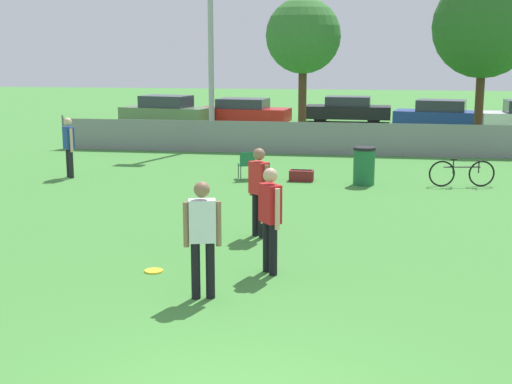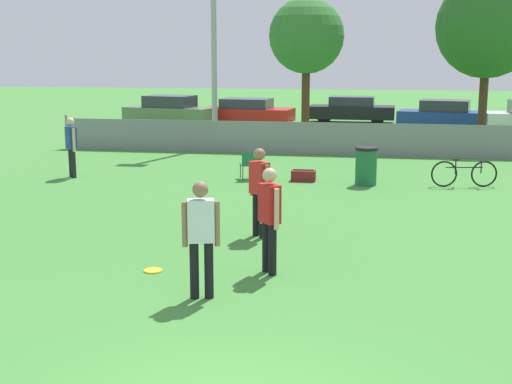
{
  "view_description": "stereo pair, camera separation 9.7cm",
  "coord_description": "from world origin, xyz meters",
  "views": [
    {
      "loc": [
        1.26,
        -6.17,
        3.48
      ],
      "look_at": [
        -0.68,
        5.91,
        1.05
      ],
      "focal_mm": 50.0,
      "sensor_mm": 36.0,
      "label": 1
    },
    {
      "loc": [
        1.36,
        -6.15,
        3.48
      ],
      "look_at": [
        -0.68,
        5.91,
        1.05
      ],
      "focal_mm": 50.0,
      "sensor_mm": 36.0,
      "label": 2
    }
  ],
  "objects": [
    {
      "name": "trash_bin",
      "position": [
        1.14,
        12.57,
        0.51
      ],
      "size": [
        0.59,
        0.59,
        1.0
      ],
      "color": "#1E6638",
      "rests_on": "ground_plane"
    },
    {
      "name": "parked_car_olive",
      "position": [
        -8.16,
        26.06,
        0.69
      ],
      "size": [
        4.43,
        2.48,
        1.44
      ],
      "rotation": [
        0.0,
        0.0,
        -0.2
      ],
      "color": "black",
      "rests_on": "ground_plane"
    },
    {
      "name": "player_thrower_red",
      "position": [
        -0.77,
        6.82,
        0.98
      ],
      "size": [
        0.43,
        0.42,
        1.7
      ],
      "rotation": [
        0.0,
        0.0,
        -0.74
      ],
      "color": "black",
      "rests_on": "ground_plane"
    },
    {
      "name": "light_pole",
      "position": [
        -4.48,
        19.36,
        5.04
      ],
      "size": [
        0.9,
        0.36,
        8.56
      ],
      "color": "#9E9EA3",
      "rests_on": "ground_plane"
    },
    {
      "name": "player_receiver_white",
      "position": [
        -1.02,
        3.29,
        0.98
      ],
      "size": [
        0.52,
        0.31,
        1.7
      ],
      "rotation": [
        0.0,
        0.0,
        0.26
      ],
      "color": "black",
      "rests_on": "ground_plane"
    },
    {
      "name": "gear_bag_sideline",
      "position": [
        -0.54,
        12.87,
        0.15
      ],
      "size": [
        0.65,
        0.36,
        0.32
      ],
      "color": "maroon",
      "rests_on": "ground_plane"
    },
    {
      "name": "player_defender_red",
      "position": [
        -0.24,
        4.6,
        0.98
      ],
      "size": [
        0.4,
        0.44,
        1.7
      ],
      "rotation": [
        0.0,
        0.0,
        -0.93
      ],
      "color": "black",
      "rests_on": "ground_plane"
    },
    {
      "name": "tree_near_pole",
      "position": [
        -1.4,
        21.83,
        4.02
      ],
      "size": [
        2.91,
        2.91,
        5.51
      ],
      "color": "#4C331E",
      "rests_on": "ground_plane"
    },
    {
      "name": "fence_backline",
      "position": [
        0.0,
        18.0,
        0.55
      ],
      "size": [
        19.41,
        0.07,
        1.21
      ],
      "color": "gray",
      "rests_on": "ground_plane"
    },
    {
      "name": "frisbee_disc",
      "position": [
        -2.1,
        4.39,
        0.01
      ],
      "size": [
        0.3,
        0.3,
        0.03
      ],
      "color": "yellow",
      "rests_on": "ground_plane"
    },
    {
      "name": "spectator_in_blue",
      "position": [
        -6.97,
        12.36,
        0.96
      ],
      "size": [
        0.41,
        0.41,
        1.67
      ],
      "rotation": [
        0.0,
        0.0,
        2.32
      ],
      "color": "black",
      "rests_on": "ground_plane"
    },
    {
      "name": "parked_car_dark",
      "position": [
        0.16,
        29.21,
        0.65
      ],
      "size": [
        4.19,
        1.81,
        1.29
      ],
      "rotation": [
        0.0,
        0.0,
        -0.03
      ],
      "color": "black",
      "rests_on": "ground_plane"
    },
    {
      "name": "tree_far_right",
      "position": [
        5.29,
        21.73,
        4.33
      ],
      "size": [
        3.77,
        3.77,
        6.23
      ],
      "color": "#4C331E",
      "rests_on": "ground_plane"
    },
    {
      "name": "parked_car_blue",
      "position": [
        4.36,
        26.54,
        0.65
      ],
      "size": [
        4.25,
        2.36,
        1.34
      ],
      "rotation": [
        0.0,
        0.0,
        -0.19
      ],
      "color": "black",
      "rests_on": "ground_plane"
    },
    {
      "name": "parked_car_red",
      "position": [
        -4.75,
        27.32,
        0.62
      ],
      "size": [
        4.56,
        2.24,
        1.26
      ],
      "rotation": [
        0.0,
        0.0,
        -0.11
      ],
      "color": "black",
      "rests_on": "ground_plane"
    },
    {
      "name": "bicycle_sideline",
      "position": [
        3.66,
        12.71,
        0.36
      ],
      "size": [
        1.71,
        0.46,
        0.73
      ],
      "rotation": [
        0.0,
        0.0,
        0.17
      ],
      "color": "black",
      "rests_on": "ground_plane"
    },
    {
      "name": "folding_chair_sideline",
      "position": [
        -2.05,
        12.86,
        0.45
      ],
      "size": [
        0.55,
        0.55,
        0.78
      ],
      "rotation": [
        0.0,
        0.0,
        3.5
      ],
      "color": "#333338",
      "rests_on": "ground_plane"
    }
  ]
}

